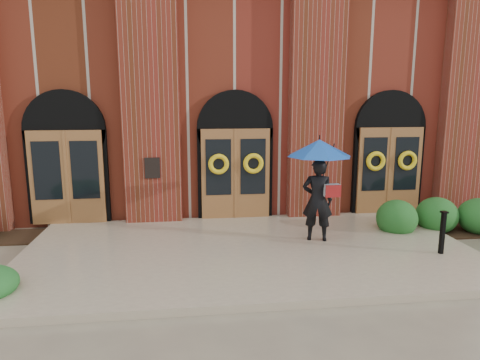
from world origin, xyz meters
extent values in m
plane|color=gray|center=(0.00, 0.00, 0.00)|extent=(90.00, 90.00, 0.00)
cube|color=tan|center=(0.00, 0.15, 0.07)|extent=(10.00, 5.30, 0.15)
cube|color=maroon|center=(0.00, 8.90, 3.50)|extent=(16.00, 12.00, 7.00)
cube|color=black|center=(-2.25, 2.47, 1.65)|extent=(0.40, 0.05, 0.55)
cube|color=maroon|center=(-2.25, 2.73, 3.50)|extent=(1.50, 0.45, 7.00)
cube|color=maroon|center=(2.25, 2.73, 3.50)|extent=(1.50, 0.45, 7.00)
cube|color=maroon|center=(6.75, 2.73, 3.50)|extent=(1.50, 0.45, 7.00)
cube|color=brown|center=(-4.50, 2.71, 1.40)|extent=(1.90, 0.10, 2.50)
cylinder|color=black|center=(-4.50, 2.85, 2.65)|extent=(2.10, 0.22, 2.10)
cube|color=brown|center=(0.00, 2.71, 1.40)|extent=(1.90, 0.10, 2.50)
cylinder|color=black|center=(0.00, 2.85, 2.65)|extent=(2.10, 0.22, 2.10)
cube|color=brown|center=(4.50, 2.71, 1.40)|extent=(1.90, 0.10, 2.50)
cylinder|color=black|center=(4.50, 2.85, 2.65)|extent=(2.10, 0.22, 2.10)
torus|color=yellow|center=(-0.48, 2.59, 1.70)|extent=(0.57, 0.13, 0.57)
torus|color=yellow|center=(0.48, 2.59, 1.70)|extent=(0.57, 0.13, 0.57)
torus|color=yellow|center=(4.02, 2.59, 1.70)|extent=(0.57, 0.13, 0.57)
torus|color=yellow|center=(4.98, 2.59, 1.70)|extent=(0.57, 0.13, 0.57)
imported|color=black|center=(1.68, 0.53, 1.12)|extent=(0.81, 0.64, 1.94)
cone|color=#1650B1|center=(1.68, 0.53, 2.35)|extent=(1.86, 1.86, 0.39)
cylinder|color=black|center=(1.73, 0.48, 1.83)|extent=(0.02, 0.02, 0.64)
cube|color=#A4A6A9|center=(1.96, 0.37, 1.38)|extent=(0.40, 0.27, 0.28)
cube|color=maroon|center=(1.96, 0.27, 1.38)|extent=(0.36, 0.12, 0.28)
cube|color=black|center=(4.09, -0.71, 0.60)|extent=(0.09, 0.09, 0.91)
cube|color=black|center=(4.09, -0.71, 1.08)|extent=(0.14, 0.14, 0.04)
ellipsoid|color=#1D511C|center=(5.20, 1.31, 0.44)|extent=(3.43, 1.37, 0.88)
camera|label=1|loc=(-1.34, -8.91, 3.46)|focal=32.00mm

